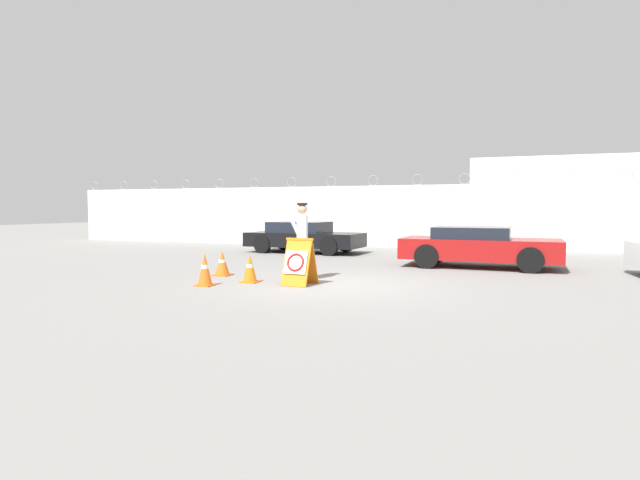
{
  "coord_description": "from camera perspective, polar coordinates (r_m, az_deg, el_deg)",
  "views": [
    {
      "loc": [
        3.36,
        -10.54,
        1.7
      ],
      "look_at": [
        -1.02,
        1.62,
        0.89
      ],
      "focal_mm": 28.0,
      "sensor_mm": 36.0,
      "label": 1
    }
  ],
  "objects": [
    {
      "name": "ground_plane",
      "position": [
        11.19,
        2.13,
        -5.14
      ],
      "size": [
        90.0,
        90.0,
        0.0
      ],
      "primitive_type": "plane",
      "color": "gray"
    },
    {
      "name": "perimeter_wall",
      "position": [
        21.95,
        11.02,
        2.67
      ],
      "size": [
        36.0,
        0.3,
        3.17
      ],
      "color": "silver",
      "rests_on": "ground_plane"
    },
    {
      "name": "building_block",
      "position": [
        26.91,
        25.29,
        3.84
      ],
      "size": [
        7.66,
        7.13,
        3.95
      ],
      "color": "silver",
      "rests_on": "ground_plane"
    },
    {
      "name": "barricade_sign",
      "position": [
        11.12,
        -2.43,
        -2.49
      ],
      "size": [
        0.66,
        0.75,
        1.05
      ],
      "rotation": [
        0.0,
        0.0,
        -0.07
      ],
      "color": "orange",
      "rests_on": "ground_plane"
    },
    {
      "name": "security_guard",
      "position": [
        11.88,
        -2.06,
        0.4
      ],
      "size": [
        0.37,
        0.69,
        1.84
      ],
      "rotation": [
        0.0,
        0.0,
        -1.3
      ],
      "color": "#514C42",
      "rests_on": "ground_plane"
    },
    {
      "name": "traffic_cone_near",
      "position": [
        11.29,
        -13.02,
        -3.3
      ],
      "size": [
        0.37,
        0.37,
        0.74
      ],
      "color": "orange",
      "rests_on": "ground_plane"
    },
    {
      "name": "traffic_cone_mid",
      "position": [
        12.93,
        -11.11,
        -2.62
      ],
      "size": [
        0.43,
        0.43,
        0.64
      ],
      "color": "orange",
      "rests_on": "ground_plane"
    },
    {
      "name": "traffic_cone_far",
      "position": [
        11.62,
        -8.01,
        -3.21
      ],
      "size": [
        0.38,
        0.38,
        0.67
      ],
      "color": "orange",
      "rests_on": "ground_plane"
    },
    {
      "name": "parked_car_front_coupe",
      "position": [
        19.32,
        -1.9,
        0.36
      ],
      "size": [
        4.57,
        2.17,
        1.19
      ],
      "rotation": [
        0.0,
        0.0,
        -0.07
      ],
      "color": "black",
      "rests_on": "ground_plane"
    },
    {
      "name": "parked_car_rear_sedan",
      "position": [
        15.17,
        17.62,
        -0.68
      ],
      "size": [
        4.48,
        2.12,
        1.17
      ],
      "rotation": [
        0.0,
        0.0,
        -0.05
      ],
      "color": "black",
      "rests_on": "ground_plane"
    }
  ]
}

